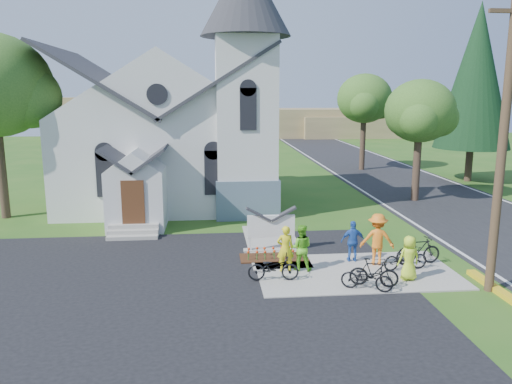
{
  "coord_description": "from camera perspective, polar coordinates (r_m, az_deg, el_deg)",
  "views": [
    {
      "loc": [
        -3.64,
        -15.88,
        6.28
      ],
      "look_at": [
        -1.63,
        5.0,
        2.09
      ],
      "focal_mm": 35.0,
      "sensor_mm": 36.0,
      "label": 1
    }
  ],
  "objects": [
    {
      "name": "bike_4",
      "position": [
        18.71,
        16.7,
        -7.24
      ],
      "size": [
        1.73,
        0.79,
        0.88
      ],
      "primitive_type": "imported",
      "rotation": [
        0.0,
        0.0,
        1.7
      ],
      "color": "black",
      "rests_on": "sidewalk"
    },
    {
      "name": "cyclist_4",
      "position": [
        17.69,
        17.08,
        -7.22
      ],
      "size": [
        0.79,
        0.56,
        1.53
      ],
      "primitive_type": "imported",
      "rotation": [
        0.0,
        0.0,
        3.24
      ],
      "color": "#C0E92B",
      "rests_on": "sidewalk"
    },
    {
      "name": "cyclist_2",
      "position": [
        19.08,
        11.03,
        -5.54
      ],
      "size": [
        0.94,
        0.47,
        1.55
      ],
      "primitive_type": "imported",
      "rotation": [
        0.0,
        0.0,
        3.04
      ],
      "color": "#2354B2",
      "rests_on": "sidewalk"
    },
    {
      "name": "bike_2",
      "position": [
        16.55,
        12.56,
        -9.49
      ],
      "size": [
        1.74,
        1.21,
        0.87
      ],
      "primitive_type": "imported",
      "rotation": [
        0.0,
        0.0,
        1.14
      ],
      "color": "black",
      "rests_on": "sidewalk"
    },
    {
      "name": "road",
      "position": [
        34.34,
        18.02,
        0.21
      ],
      "size": [
        8.0,
        90.0,
        0.02
      ],
      "primitive_type": "cube",
      "color": "black",
      "rests_on": "ground"
    },
    {
      "name": "church",
      "position": [
        28.45,
        -9.31,
        9.07
      ],
      "size": [
        12.35,
        12.0,
        13.0
      ],
      "color": "silver",
      "rests_on": "ground"
    },
    {
      "name": "ground",
      "position": [
        17.46,
        7.02,
        -9.87
      ],
      "size": [
        120.0,
        120.0,
        0.0
      ],
      "primitive_type": "plane",
      "color": "#275719",
      "rests_on": "ground"
    },
    {
      "name": "tree_road_mid",
      "position": [
        41.84,
        12.29,
        10.35
      ],
      "size": [
        4.4,
        4.4,
        7.8
      ],
      "color": "#3C2B20",
      "rests_on": "ground"
    },
    {
      "name": "church_sign",
      "position": [
        19.94,
        1.73,
        -3.98
      ],
      "size": [
        2.2,
        0.4,
        1.7
      ],
      "color": "gray",
      "rests_on": "ground"
    },
    {
      "name": "utility_pole",
      "position": [
        16.99,
        26.74,
        7.14
      ],
      "size": [
        3.45,
        0.28,
        10.0
      ],
      "color": "#413220",
      "rests_on": "ground"
    },
    {
      "name": "cyclist_3",
      "position": [
        18.87,
        13.7,
        -5.26
      ],
      "size": [
        1.36,
        0.97,
        1.91
      ],
      "primitive_type": "imported",
      "rotation": [
        0.0,
        0.0,
        2.92
      ],
      "color": "orange",
      "rests_on": "sidewalk"
    },
    {
      "name": "flower_bed",
      "position": [
        19.38,
        2.05,
        -7.51
      ],
      "size": [
        2.6,
        1.1,
        0.07
      ],
      "primitive_type": "cube",
      "color": "#3C2510",
      "rests_on": "ground"
    },
    {
      "name": "parking_lot",
      "position": [
        15.6,
        -17.91,
        -12.98
      ],
      "size": [
        20.0,
        16.0,
        0.02
      ],
      "primitive_type": "cube",
      "color": "black",
      "rests_on": "ground"
    },
    {
      "name": "bike_3",
      "position": [
        19.41,
        18.06,
        -6.37
      ],
      "size": [
        1.79,
        0.68,
        1.05
      ],
      "primitive_type": "imported",
      "rotation": [
        0.0,
        0.0,
        1.68
      ],
      "color": "black",
      "rests_on": "sidewalk"
    },
    {
      "name": "tree_road_near",
      "position": [
        30.43,
        18.24,
        8.71
      ],
      "size": [
        4.0,
        4.0,
        7.05
      ],
      "color": "#3C2B20",
      "rests_on": "ground"
    },
    {
      "name": "bike_0",
      "position": [
        16.97,
        1.99,
        -8.62
      ],
      "size": [
        1.75,
        0.71,
        0.9
      ],
      "primitive_type": "imported",
      "rotation": [
        0.0,
        0.0,
        1.5
      ],
      "color": "black",
      "rests_on": "sidewalk"
    },
    {
      "name": "sidewalk",
      "position": [
        18.27,
        11.33,
        -8.95
      ],
      "size": [
        7.0,
        4.0,
        0.05
      ],
      "primitive_type": "cube",
      "color": "gray",
      "rests_on": "ground"
    },
    {
      "name": "conifer",
      "position": [
        38.69,
        23.86,
        11.99
      ],
      "size": [
        5.2,
        5.2,
        12.4
      ],
      "color": "#3C2B20",
      "rests_on": "ground"
    },
    {
      "name": "bike_1",
      "position": [
        16.9,
        13.33,
        -8.93
      ],
      "size": [
        1.64,
        0.93,
        0.95
      ],
      "primitive_type": "imported",
      "rotation": [
        0.0,
        0.0,
        1.25
      ],
      "color": "black",
      "rests_on": "sidewalk"
    },
    {
      "name": "distant_hills",
      "position": [
        72.67,
        0.04,
        8.05
      ],
      "size": [
        61.0,
        10.0,
        5.6
      ],
      "color": "olive",
      "rests_on": "ground"
    },
    {
      "name": "cyclist_1",
      "position": [
        17.88,
        5.15,
        -6.33
      ],
      "size": [
        0.93,
        0.79,
        1.66
      ],
      "primitive_type": "imported",
      "rotation": [
        0.0,
        0.0,
        2.91
      ],
      "color": "#5CBF23",
      "rests_on": "sidewalk"
    },
    {
      "name": "cyclist_0",
      "position": [
        17.71,
        3.36,
        -6.47
      ],
      "size": [
        0.61,
        0.4,
        1.66
      ],
      "primitive_type": "imported",
      "rotation": [
        0.0,
        0.0,
        3.14
      ],
      "color": "yellow",
      "rests_on": "sidewalk"
    }
  ]
}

